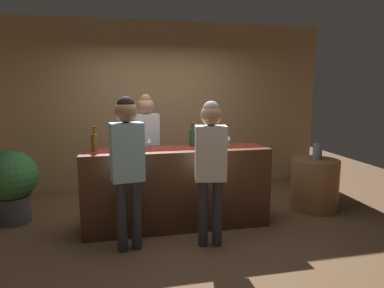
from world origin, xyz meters
name	(u,v)px	position (x,y,z in m)	size (l,w,h in m)	color
ground_plane	(177,225)	(0.00, 0.00, 0.00)	(10.00, 10.00, 0.00)	brown
back_wall	(158,106)	(0.00, 1.90, 1.45)	(6.00, 0.12, 2.90)	tan
bar_counter	(177,187)	(0.00, 0.00, 0.51)	(2.33, 0.60, 1.02)	#472B19
counter_runner_cloth	(176,148)	(0.00, 0.00, 1.02)	(2.21, 0.28, 0.01)	maroon
wine_bottle_green	(192,138)	(0.23, 0.09, 1.13)	(0.07, 0.07, 0.30)	#194723
wine_bottle_amber	(94,142)	(-0.99, 0.00, 1.13)	(0.07, 0.07, 0.30)	brown
wine_bottle_clear	(136,140)	(-0.49, 0.09, 1.13)	(0.07, 0.07, 0.30)	#B2C6C1
wine_glass_near_customer	(216,139)	(0.52, 0.00, 1.12)	(0.07, 0.07, 0.14)	silver
wine_glass_mid_counter	(149,140)	(-0.34, 0.06, 1.12)	(0.07, 0.07, 0.14)	silver
wine_glass_far_end	(229,138)	(0.70, 0.03, 1.12)	(0.07, 0.07, 0.14)	silver
bartender	(146,140)	(-0.33, 0.58, 1.04)	(0.36, 0.25, 1.69)	#26262B
customer_sipping	(211,159)	(0.27, -0.65, 1.00)	(0.37, 0.26, 1.64)	#33333D
customer_browsing	(127,157)	(-0.62, -0.56, 1.04)	(0.37, 0.25, 1.69)	#33333D
round_side_table	(314,184)	(2.09, 0.18, 0.37)	(0.68, 0.68, 0.74)	olive
vase_on_side_table	(317,151)	(2.12, 0.20, 0.86)	(0.13, 0.13, 0.24)	slate
potted_plant_tall	(12,181)	(-2.09, 0.56, 0.56)	(0.66, 0.66, 0.97)	#4C4C51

